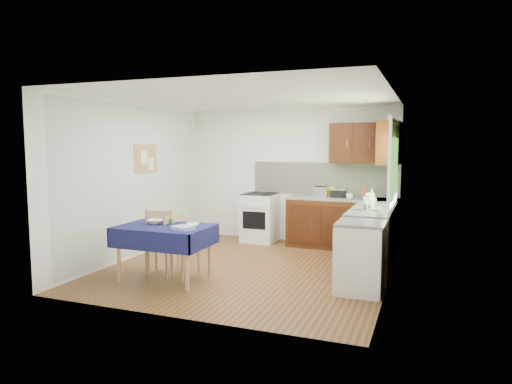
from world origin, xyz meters
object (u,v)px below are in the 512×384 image
at_px(toaster, 321,192).
at_px(sandwich_press, 338,193).
at_px(kettle, 368,202).
at_px(dish_rack, 368,208).
at_px(dining_table, 165,233).
at_px(chair_far, 162,239).
at_px(chair_near, 180,245).

bearing_deg(toaster, sandwich_press, 2.78).
bearing_deg(toaster, kettle, -58.04).
height_order(sandwich_press, dish_rack, dish_rack).
bearing_deg(toaster, dining_table, -122.45).
distance_m(sandwich_press, dish_rack, 1.51).
distance_m(chair_far, chair_near, 0.33).
height_order(chair_far, chair_near, chair_far).
bearing_deg(dining_table, kettle, 32.89).
distance_m(toaster, kettle, 1.71).
xyz_separation_m(chair_near, kettle, (2.37, 1.21, 0.55)).
bearing_deg(chair_near, toaster, -13.86).
bearing_deg(sandwich_press, dining_table, -104.84).
height_order(dining_table, sandwich_press, sandwich_press).
relative_size(dining_table, chair_far, 1.30).
relative_size(chair_far, chair_near, 1.09).
relative_size(dining_table, dish_rack, 3.14).
relative_size(dining_table, kettle, 4.92).
bearing_deg(dining_table, dish_rack, 34.38).
distance_m(dining_table, chair_far, 0.32).
height_order(chair_far, kettle, kettle).
distance_m(chair_near, sandwich_press, 3.16).
bearing_deg(toaster, dish_rack, -56.61).
xyz_separation_m(dining_table, toaster, (1.51, 2.76, 0.35)).
bearing_deg(kettle, chair_far, -156.96).
xyz_separation_m(sandwich_press, dish_rack, (0.68, -1.35, -0.05)).
height_order(chair_near, toaster, toaster).
relative_size(chair_near, kettle, 3.48).
height_order(dining_table, chair_far, chair_far).
distance_m(dish_rack, kettle, 0.12).
relative_size(toaster, dish_rack, 0.65).
bearing_deg(toaster, chair_far, -127.45).
bearing_deg(kettle, sandwich_press, 115.89).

